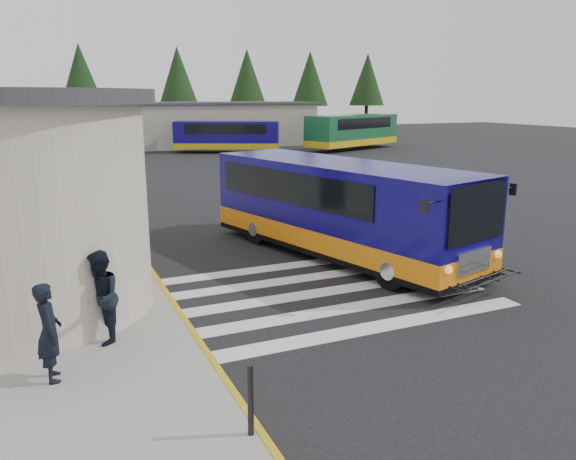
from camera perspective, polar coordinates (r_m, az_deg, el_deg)
name	(u,v)px	position (r m, az deg, el deg)	size (l,w,h in m)	color
ground	(322,281)	(15.04, 3.44, -5.20)	(140.00, 140.00, 0.00)	black
curb_strip	(141,257)	(17.48, -14.67, -2.67)	(0.12, 34.00, 0.16)	gold
crosswalk	(318,293)	(14.15, 3.12, -6.39)	(8.00, 5.35, 0.01)	silver
depot_building	(179,124)	(56.13, -11.06, 10.49)	(26.40, 8.40, 4.20)	gray
tree_line	(162,77)	(63.97, -12.67, 14.94)	(58.40, 4.40, 10.00)	black
transit_bus	(340,212)	(17.15, 5.32, 1.86)	(5.48, 10.46, 2.87)	#0F0863
pedestrian_a	(49,332)	(10.24, -23.12, -9.51)	(0.62, 0.41, 1.71)	black
pedestrian_b	(100,298)	(11.36, -18.53, -6.53)	(0.89, 0.69, 1.82)	black
bollard	(250,400)	(8.18, -3.83, -16.88)	(0.09, 0.09, 1.06)	black
far_bus_a	(227,135)	(49.44, -6.20, 9.58)	(9.16, 6.07, 2.31)	#100866
far_bus_b	(353,130)	(52.42, 6.58, 10.05)	(10.65, 6.73, 2.67)	#15502B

